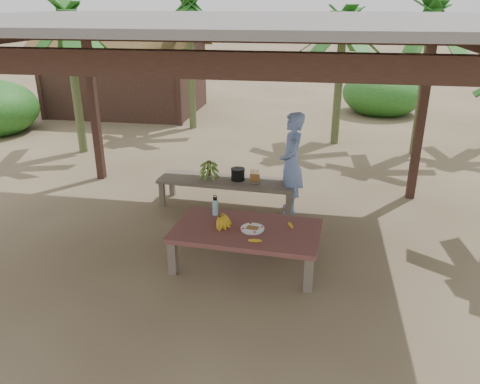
% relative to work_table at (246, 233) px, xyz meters
% --- Properties ---
extents(ground, '(80.00, 80.00, 0.00)m').
position_rel_work_table_xyz_m(ground, '(-0.39, 0.35, -0.43)').
color(ground, brown).
rests_on(ground, ground).
extents(pavilion, '(6.60, 5.60, 2.95)m').
position_rel_work_table_xyz_m(pavilion, '(-0.41, 0.33, 2.34)').
color(pavilion, black).
rests_on(pavilion, ground).
extents(work_table, '(1.86, 1.11, 0.50)m').
position_rel_work_table_xyz_m(work_table, '(0.00, 0.00, 0.00)').
color(work_table, brown).
rests_on(work_table, ground).
extents(bench, '(2.23, 0.72, 0.45)m').
position_rel_work_table_xyz_m(bench, '(-0.60, 1.77, -0.04)').
color(bench, brown).
rests_on(bench, ground).
extents(ripe_banana_bunch, '(0.32, 0.29, 0.17)m').
position_rel_work_table_xyz_m(ripe_banana_bunch, '(-0.34, 0.01, 0.15)').
color(ripe_banana_bunch, gold).
rests_on(ripe_banana_bunch, work_table).
extents(plate, '(0.29, 0.29, 0.04)m').
position_rel_work_table_xyz_m(plate, '(0.08, -0.03, 0.08)').
color(plate, white).
rests_on(plate, work_table).
extents(loose_banana_front, '(0.18, 0.09, 0.04)m').
position_rel_work_table_xyz_m(loose_banana_front, '(0.15, -0.33, 0.09)').
color(loose_banana_front, gold).
rests_on(loose_banana_front, work_table).
extents(loose_banana_side, '(0.10, 0.14, 0.04)m').
position_rel_work_table_xyz_m(loose_banana_side, '(0.53, 0.15, 0.09)').
color(loose_banana_side, gold).
rests_on(loose_banana_side, work_table).
extents(water_flask, '(0.07, 0.07, 0.28)m').
position_rel_work_table_xyz_m(water_flask, '(-0.47, 0.34, 0.18)').
color(water_flask, '#43B7D1').
rests_on(water_flask, work_table).
extents(green_banana_stalk, '(0.29, 0.29, 0.31)m').
position_rel_work_table_xyz_m(green_banana_stalk, '(-0.89, 1.78, 0.17)').
color(green_banana_stalk, '#598C2D').
rests_on(green_banana_stalk, bench).
extents(cooking_pot, '(0.22, 0.22, 0.18)m').
position_rel_work_table_xyz_m(cooking_pot, '(-0.42, 1.79, 0.11)').
color(cooking_pot, black).
rests_on(cooking_pot, bench).
extents(skewer_rack, '(0.18, 0.09, 0.24)m').
position_rel_work_table_xyz_m(skewer_rack, '(-0.14, 1.69, 0.14)').
color(skewer_rack, '#A57F47').
rests_on(skewer_rack, bench).
extents(woman, '(0.47, 0.63, 1.59)m').
position_rel_work_table_xyz_m(woman, '(0.42, 1.74, 0.36)').
color(woman, '#7591DD').
rests_on(woman, ground).
extents(hut, '(4.40, 3.43, 2.85)m').
position_rel_work_table_xyz_m(hut, '(-4.89, 8.35, 0.67)').
color(hut, black).
rests_on(hut, ground).
extents(banana_plant_ne, '(1.80, 1.80, 3.15)m').
position_rel_work_table_xyz_m(banana_plant_ne, '(2.89, 5.25, 2.23)').
color(banana_plant_ne, '#596638').
rests_on(banana_plant_ne, ground).
extents(banana_plant_n, '(1.80, 1.80, 2.91)m').
position_rel_work_table_xyz_m(banana_plant_n, '(1.18, 5.80, 2.00)').
color(banana_plant_n, '#596638').
rests_on(banana_plant_n, ground).
extents(banana_plant_nw, '(1.80, 1.80, 3.29)m').
position_rel_work_table_xyz_m(banana_plant_nw, '(-2.48, 6.62, 2.36)').
color(banana_plant_nw, '#596638').
rests_on(banana_plant_nw, ground).
extents(banana_plant_w, '(1.80, 1.80, 3.00)m').
position_rel_work_table_xyz_m(banana_plant_w, '(-4.34, 4.17, 2.08)').
color(banana_plant_w, '#596638').
rests_on(banana_plant_w, ground).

